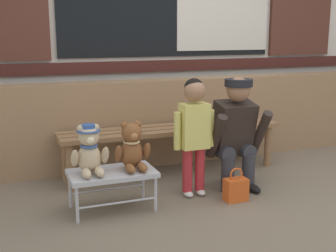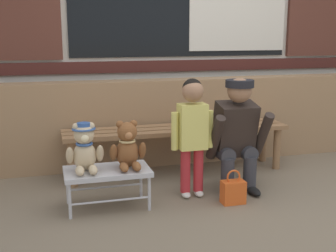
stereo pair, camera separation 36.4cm
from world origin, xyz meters
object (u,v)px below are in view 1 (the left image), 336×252
at_px(wooden_bench_long, 172,134).
at_px(small_display_bench, 112,175).
at_px(handbag_on_ground, 236,189).
at_px(adult_crouching, 235,132).
at_px(teddy_bear_plain, 132,148).
at_px(child_standing, 194,124).
at_px(teddy_bear_with_hat, 90,151).

xyz_separation_m(wooden_bench_long, small_display_bench, (-0.75, -0.67, -0.11)).
bearing_deg(small_display_bench, handbag_on_ground, -11.02).
bearing_deg(wooden_bench_long, adult_crouching, -57.90).
bearing_deg(handbag_on_ground, teddy_bear_plain, 166.72).
distance_m(teddy_bear_plain, adult_crouching, 0.94).
distance_m(child_standing, handbag_on_ground, 0.61).
bearing_deg(wooden_bench_long, small_display_bench, -138.20).
xyz_separation_m(adult_crouching, handbag_on_ground, (-0.15, -0.29, -0.38)).
distance_m(child_standing, adult_crouching, 0.43).
relative_size(teddy_bear_with_hat, teddy_bear_plain, 1.00).
distance_m(teddy_bear_with_hat, handbag_on_ground, 1.19).
bearing_deg(child_standing, teddy_bear_with_hat, -176.88).
relative_size(wooden_bench_long, teddy_bear_with_hat, 5.78).
height_order(teddy_bear_plain, handbag_on_ground, teddy_bear_plain).
bearing_deg(child_standing, small_display_bench, -175.98).
distance_m(wooden_bench_long, handbag_on_ground, 0.92).
bearing_deg(wooden_bench_long, handbag_on_ground, -76.56).
bearing_deg(handbag_on_ground, wooden_bench_long, 103.44).
relative_size(teddy_bear_plain, child_standing, 0.38).
relative_size(adult_crouching, handbag_on_ground, 3.49).
distance_m(teddy_bear_plain, handbag_on_ground, 0.89).
height_order(teddy_bear_plain, child_standing, child_standing).
bearing_deg(adult_crouching, teddy_bear_with_hat, -175.29).
relative_size(small_display_bench, child_standing, 0.67).
relative_size(small_display_bench, teddy_bear_with_hat, 1.76).
xyz_separation_m(teddy_bear_with_hat, handbag_on_ground, (1.11, -0.19, -0.38)).
bearing_deg(handbag_on_ground, small_display_bench, 168.98).
bearing_deg(wooden_bench_long, teddy_bear_plain, -131.37).
distance_m(wooden_bench_long, teddy_bear_plain, 0.89).
relative_size(teddy_bear_plain, handbag_on_ground, 1.34).
bearing_deg(teddy_bear_plain, teddy_bear_with_hat, 179.87).
bearing_deg(small_display_bench, teddy_bear_with_hat, 179.23).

